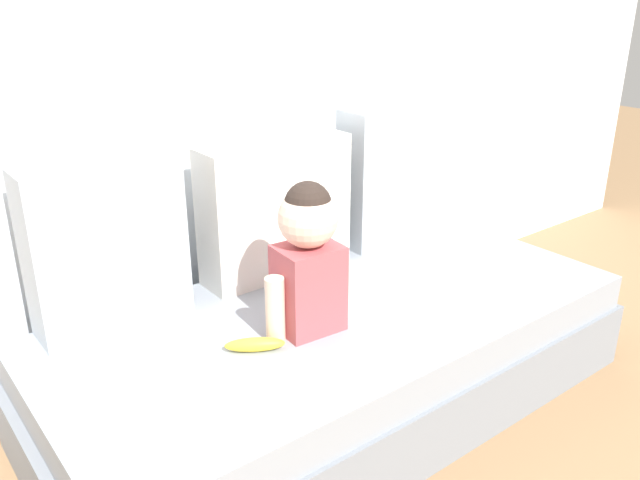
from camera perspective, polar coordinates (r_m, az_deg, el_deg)
ground_plane at (r=2.27m, az=1.58°, el=-13.75°), size 12.00×12.00×0.00m
couch at (r=2.18m, az=1.63°, el=-10.04°), size 1.92×0.90×0.35m
throw_pillow_left at (r=2.00m, az=-18.16°, el=-0.42°), size 0.45×0.16×0.50m
throw_pillow_center at (r=2.25m, az=-3.90°, el=2.75°), size 0.54×0.16×0.47m
throw_pillow_right at (r=2.60m, az=7.02°, el=5.95°), size 0.53×0.16×0.53m
toddler at (r=1.87m, az=-1.03°, el=-1.26°), size 0.29×0.17×0.46m
banana at (r=1.86m, az=-5.72°, el=-9.07°), size 0.17×0.13×0.04m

